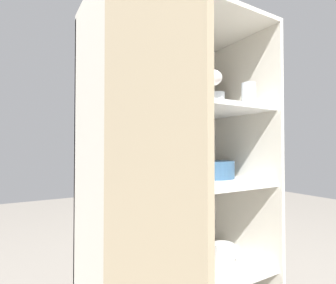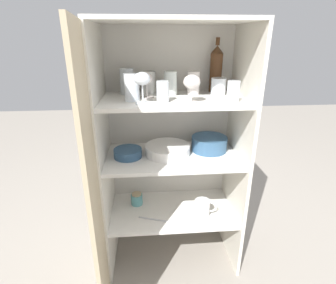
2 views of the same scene
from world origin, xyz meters
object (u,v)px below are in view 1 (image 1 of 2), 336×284
wine_bottle (206,89)px  mixing_bowl_large (213,169)px  serving_bowl_small (125,180)px  coffee_mug_primary (224,256)px  plate_stack_white (173,176)px  storage_jar (125,267)px

wine_bottle → mixing_bowl_large: (-0.04, -0.10, -0.41)m
wine_bottle → mixing_bowl_large: bearing=-110.9°
serving_bowl_small → mixing_bowl_large: bearing=6.8°
mixing_bowl_large → coffee_mug_primary: bearing=-110.4°
wine_bottle → plate_stack_white: wine_bottle is taller
wine_bottle → serving_bowl_small: 0.68m
serving_bowl_small → coffee_mug_primary: size_ratio=1.17×
wine_bottle → plate_stack_white: 0.53m
wine_bottle → storage_jar: (-0.47, -0.08, -0.78)m
plate_stack_white → storage_jar: 0.41m
mixing_bowl_large → coffee_mug_primary: (-0.05, -0.13, -0.36)m
plate_stack_white → coffee_mug_primary: 0.40m
serving_bowl_small → storage_jar: size_ratio=2.05×
wine_bottle → coffee_mug_primary: wine_bottle is taller
wine_bottle → mixing_bowl_large: size_ratio=1.43×
plate_stack_white → serving_bowl_small: 0.22m
wine_bottle → plate_stack_white: (-0.28, -0.13, -0.43)m
coffee_mug_primary → mixing_bowl_large: bearing=69.6°
mixing_bowl_large → serving_bowl_small: (-0.47, -0.06, -0.02)m
serving_bowl_small → plate_stack_white: bearing=5.2°
mixing_bowl_large → plate_stack_white: bearing=-171.7°
wine_bottle → serving_bowl_small: size_ratio=1.90×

